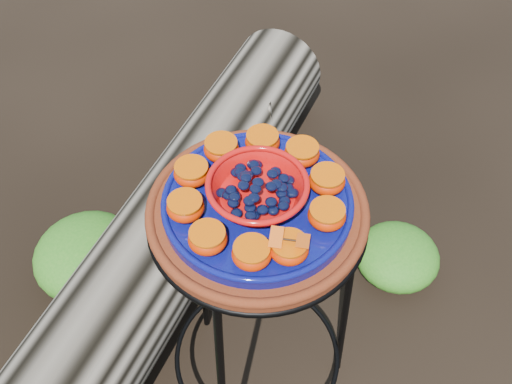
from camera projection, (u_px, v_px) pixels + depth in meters
ground at (257, 380)px, 1.70m from camera, size 60.00×60.00×0.00m
plant_stand at (257, 314)px, 1.43m from camera, size 0.44×0.44×0.70m
terracotta_saucer at (257, 214)px, 1.15m from camera, size 0.39×0.39×0.03m
cobalt_plate at (257, 204)px, 1.13m from camera, size 0.34×0.34×0.02m
red_bowl at (257, 192)px, 1.11m from camera, size 0.17×0.17×0.05m
glass_gems at (257, 178)px, 1.08m from camera, size 0.13×0.13×0.02m
orange_half_0 at (289, 249)px, 1.04m from camera, size 0.07×0.07×0.04m
orange_half_1 at (327, 215)px, 1.08m from camera, size 0.07×0.07×0.04m
orange_half_2 at (327, 181)px, 1.13m from camera, size 0.07×0.07×0.04m
orange_half_3 at (302, 153)px, 1.17m from camera, size 0.07×0.07×0.04m
orange_half_4 at (262, 142)px, 1.19m from camera, size 0.07×0.07×0.04m
orange_half_5 at (221, 149)px, 1.18m from camera, size 0.07×0.07×0.04m
orange_half_6 at (192, 173)px, 1.14m from camera, size 0.07×0.07×0.04m
orange_half_7 at (185, 207)px, 1.09m from camera, size 0.07×0.07×0.04m
orange_half_8 at (208, 239)px, 1.05m from camera, size 0.07×0.07×0.04m
orange_half_9 at (252, 254)px, 1.03m from camera, size 0.07×0.07×0.04m
butterfly at (290, 240)px, 1.02m from camera, size 0.09×0.09×0.01m
driftwood_log at (171, 231)px, 1.83m from camera, size 1.65×1.09×0.30m
foliage_right at (398, 256)px, 1.88m from camera, size 0.25×0.25×0.12m
foliage_back at (87, 255)px, 1.87m from camera, size 0.31×0.31×0.16m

